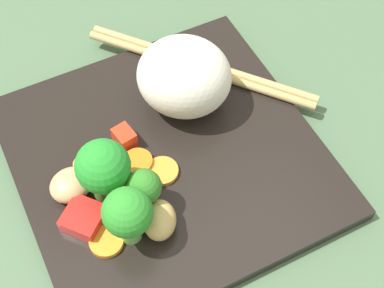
# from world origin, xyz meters

# --- Properties ---
(ground_plane) EXTENTS (1.10, 1.10, 0.02)m
(ground_plane) POSITION_xyz_m (0.00, 0.00, -0.01)
(ground_plane) COLOR #486545
(square_plate) EXTENTS (0.27, 0.27, 0.01)m
(square_plate) POSITION_xyz_m (0.00, 0.00, 0.01)
(square_plate) COLOR black
(square_plate) RESTS_ON ground_plane
(rice_mound) EXTENTS (0.12, 0.12, 0.07)m
(rice_mound) POSITION_xyz_m (0.05, -0.04, 0.05)
(rice_mound) COLOR white
(rice_mound) RESTS_ON square_plate
(broccoli_floret_0) EXTENTS (0.05, 0.05, 0.07)m
(broccoli_floret_0) POSITION_xyz_m (-0.02, 0.06, 0.06)
(broccoli_floret_0) COLOR #5F963B
(broccoli_floret_0) RESTS_ON square_plate
(broccoli_floret_1) EXTENTS (0.04, 0.04, 0.06)m
(broccoli_floret_1) POSITION_xyz_m (-0.06, 0.06, 0.05)
(broccoli_floret_1) COLOR #75BC56
(broccoli_floret_1) RESTS_ON square_plate
(broccoli_floret_2) EXTENTS (0.03, 0.03, 0.05)m
(broccoli_floret_2) POSITION_xyz_m (-0.04, 0.04, 0.04)
(broccoli_floret_2) COLOR #65953B
(broccoli_floret_2) RESTS_ON square_plate
(carrot_slice_0) EXTENTS (0.04, 0.04, 0.00)m
(carrot_slice_0) POSITION_xyz_m (-0.02, 0.01, 0.02)
(carrot_slice_0) COLOR orange
(carrot_slice_0) RESTS_ON square_plate
(carrot_slice_1) EXTENTS (0.03, 0.03, 0.01)m
(carrot_slice_1) POSITION_xyz_m (-0.00, 0.03, 0.02)
(carrot_slice_1) COLOR orange
(carrot_slice_1) RESTS_ON square_plate
(carrot_slice_2) EXTENTS (0.04, 0.04, 0.00)m
(carrot_slice_2) POSITION_xyz_m (-0.06, 0.08, 0.02)
(carrot_slice_2) COLOR orange
(carrot_slice_2) RESTS_ON square_plate
(pepper_chunk_0) EXTENTS (0.02, 0.02, 0.02)m
(pepper_chunk_0) POSITION_xyz_m (0.03, 0.03, 0.02)
(pepper_chunk_0) COLOR red
(pepper_chunk_0) RESTS_ON square_plate
(pepper_chunk_1) EXTENTS (0.04, 0.04, 0.01)m
(pepper_chunk_1) POSITION_xyz_m (-0.03, 0.09, 0.02)
(pepper_chunk_1) COLOR red
(pepper_chunk_1) RESTS_ON square_plate
(chicken_piece_0) EXTENTS (0.04, 0.04, 0.03)m
(chicken_piece_0) POSITION_xyz_m (-0.06, 0.04, 0.03)
(chicken_piece_0) COLOR tan
(chicken_piece_0) RESTS_ON square_plate
(chicken_piece_1) EXTENTS (0.04, 0.04, 0.02)m
(chicken_piece_1) POSITION_xyz_m (-0.00, 0.09, 0.02)
(chicken_piece_1) COLOR tan
(chicken_piece_1) RESTS_ON square_plate
(chicken_piece_2) EXTENTS (0.03, 0.03, 0.02)m
(chicken_piece_2) POSITION_xyz_m (0.01, 0.07, 0.02)
(chicken_piece_2) COLOR tan
(chicken_piece_2) RESTS_ON square_plate
(chopstick_pair) EXTENTS (0.19, 0.17, 0.01)m
(chopstick_pair) POSITION_xyz_m (0.08, -0.07, 0.02)
(chopstick_pair) COLOR tan
(chopstick_pair) RESTS_ON square_plate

